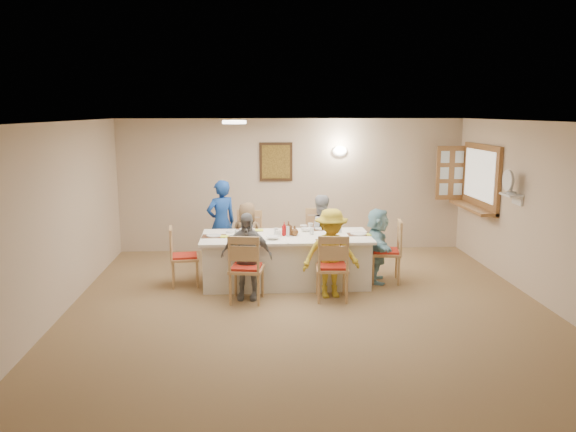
{
  "coord_description": "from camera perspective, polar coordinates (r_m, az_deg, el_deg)",
  "views": [
    {
      "loc": [
        -0.72,
        -7.03,
        2.63
      ],
      "look_at": [
        -0.2,
        1.4,
        1.05
      ],
      "focal_mm": 35.0,
      "sensor_mm": 36.0,
      "label": 1
    }
  ],
  "objects": [
    {
      "name": "drinking_glass",
      "position": [
        8.61,
        -1.21,
        -1.56
      ],
      "size": [
        0.07,
        0.07,
        0.1
      ],
      "primitive_type": "cylinder",
      "color": "silver",
      "rests_on": "dining_table"
    },
    {
      "name": "ground",
      "position": [
        7.54,
        2.2,
        -9.83
      ],
      "size": [
        7.0,
        7.0,
        0.0
      ],
      "primitive_type": "plane",
      "color": "#997750"
    },
    {
      "name": "dining_table",
      "position": [
        8.68,
        -0.19,
        -4.44
      ],
      "size": [
        2.58,
        1.09,
        0.76
      ],
      "primitive_type": "cube",
      "color": "white",
      "rests_on": "ground"
    },
    {
      "name": "placemat_br",
      "position": [
        9.05,
        3.45,
        -1.34
      ],
      "size": [
        0.34,
        0.26,
        0.01
      ],
      "primitive_type": "cube",
      "color": "#472B19",
      "rests_on": "dining_table"
    },
    {
      "name": "plate_bl",
      "position": [
        8.98,
        -4.18,
        -1.37
      ],
      "size": [
        0.26,
        0.26,
        0.02
      ],
      "primitive_type": "cylinder",
      "color": "white",
      "rests_on": "dining_table"
    },
    {
      "name": "room_walls",
      "position": [
        7.16,
        2.29,
        1.61
      ],
      "size": [
        7.0,
        7.0,
        7.0
      ],
      "color": "beige",
      "rests_on": "ground"
    },
    {
      "name": "diner_back_right",
      "position": [
        9.32,
        3.25,
        -1.74
      ],
      "size": [
        0.76,
        0.67,
        1.28
      ],
      "primitive_type": "imported",
      "rotation": [
        0.0,
        0.0,
        3.29
      ],
      "color": "#9C9FA4",
      "rests_on": "ground"
    },
    {
      "name": "fan_shelf",
      "position": [
        9.04,
        21.74,
        2.01
      ],
      "size": [
        0.22,
        0.36,
        0.03
      ],
      "primitive_type": "cube",
      "color": "white",
      "rests_on": "room_walls"
    },
    {
      "name": "plate_le",
      "position": [
        8.59,
        -7.54,
        -1.98
      ],
      "size": [
        0.22,
        0.22,
        0.01
      ],
      "primitive_type": "cylinder",
      "color": "white",
      "rests_on": "dining_table"
    },
    {
      "name": "diner_back_left",
      "position": [
        9.27,
        -4.15,
        -2.17
      ],
      "size": [
        0.72,
        0.6,
        1.17
      ],
      "primitive_type": "imported",
      "rotation": [
        0.0,
        0.0,
        2.94
      ],
      "color": "brown",
      "rests_on": "ground"
    },
    {
      "name": "napkin_bl",
      "position": [
        8.93,
        -3.02,
        -1.44
      ],
      "size": [
        0.15,
        0.15,
        0.01
      ],
      "primitive_type": "cube",
      "color": "#E8F834",
      "rests_on": "dining_table"
    },
    {
      "name": "diner_right_end",
      "position": [
        8.82,
        9.07,
        -2.97
      ],
      "size": [
        1.17,
        0.63,
        1.16
      ],
      "primitive_type": "imported",
      "rotation": [
        0.0,
        0.0,
        1.43
      ],
      "color": "#8DC5D3",
      "rests_on": "ground"
    },
    {
      "name": "chair_left_end",
      "position": [
        8.71,
        -10.46,
        -4.03
      ],
      "size": [
        0.49,
        0.49,
        0.92
      ],
      "primitive_type": null,
      "rotation": [
        0.0,
        0.0,
        1.69
      ],
      "color": "tan",
      "rests_on": "ground"
    },
    {
      "name": "chair_front_right",
      "position": [
        7.94,
        4.49,
        -5.11
      ],
      "size": [
        0.49,
        0.49,
        0.97
      ],
      "primitive_type": null,
      "rotation": [
        0.0,
        0.0,
        3.08
      ],
      "color": "tan",
      "rests_on": "ground"
    },
    {
      "name": "chair_front_left",
      "position": [
        7.86,
        -4.24,
        -5.21
      ],
      "size": [
        0.54,
        0.54,
        0.99
      ],
      "primitive_type": null,
      "rotation": [
        0.0,
        0.0,
        2.98
      ],
      "color": "tan",
      "rests_on": "ground"
    },
    {
      "name": "chair_back_left",
      "position": [
        9.41,
        -4.13,
        -2.54
      ],
      "size": [
        0.55,
        0.55,
        0.99
      ],
      "primitive_type": null,
      "rotation": [
        0.0,
        0.0,
        -0.17
      ],
      "color": "tan",
      "rests_on": "ground"
    },
    {
      "name": "napkin_re",
      "position": [
        8.71,
        8.4,
        -1.86
      ],
      "size": [
        0.14,
        0.14,
        0.01
      ],
      "primitive_type": "cube",
      "color": "#E8F834",
      "rests_on": "dining_table"
    },
    {
      "name": "napkin_fr",
      "position": [
        8.21,
        5.45,
        -2.55
      ],
      "size": [
        0.13,
        0.13,
        0.01
      ],
      "primitive_type": "cube",
      "color": "#E8F834",
      "rests_on": "dining_table"
    },
    {
      "name": "placemat_fl",
      "position": [
        8.16,
        -4.24,
        -2.66
      ],
      "size": [
        0.37,
        0.28,
        0.01
      ],
      "primitive_type": "cube",
      "color": "#472B19",
      "rests_on": "dining_table"
    },
    {
      "name": "wall_picture",
      "position": [
        10.54,
        -1.24,
        5.53
      ],
      "size": [
        0.62,
        0.05,
        0.72
      ],
      "color": "#352212",
      "rests_on": "room_walls"
    },
    {
      "name": "diner_front_right",
      "position": [
        8.01,
        4.39,
        -3.8
      ],
      "size": [
        0.95,
        0.69,
        1.28
      ],
      "primitive_type": "imported",
      "rotation": [
        0.0,
        0.0,
        0.13
      ],
      "color": "gold",
      "rests_on": "ground"
    },
    {
      "name": "napkin_fl",
      "position": [
        8.11,
        -2.97,
        -2.68
      ],
      "size": [
        0.13,
        0.13,
        0.01
      ],
      "primitive_type": "cube",
      "color": "#E8F834",
      "rests_on": "dining_table"
    },
    {
      "name": "plate_fr",
      "position": [
        8.23,
        4.15,
        -2.47
      ],
      "size": [
        0.25,
        0.25,
        0.02
      ],
      "primitive_type": "cylinder",
      "color": "white",
      "rests_on": "dining_table"
    },
    {
      "name": "condiment_ketchup",
      "position": [
        8.55,
        -0.39,
        -1.31
      ],
      "size": [
        0.08,
        0.08,
        0.21
      ],
      "primitive_type": "imported",
      "rotation": [
        0.0,
        0.0,
        0.01
      ],
      "color": "#B80F10",
      "rests_on": "dining_table"
    },
    {
      "name": "diner_front_left",
      "position": [
        7.94,
        -4.24,
        -4.08
      ],
      "size": [
        0.82,
        0.52,
        1.24
      ],
      "primitive_type": "imported",
      "rotation": [
        0.0,
        0.0,
        -0.15
      ],
      "color": "gray",
      "rests_on": "ground"
    },
    {
      "name": "plate_br",
      "position": [
        9.04,
        3.45,
        -1.27
      ],
      "size": [
        0.22,
        0.22,
        0.01
      ],
      "primitive_type": "cylinder",
      "color": "white",
      "rests_on": "dining_table"
    },
    {
      "name": "placemat_re",
      "position": [
        8.72,
        7.18,
        -1.85
      ],
      "size": [
        0.34,
        0.25,
        0.01
      ],
      "primitive_type": "cube",
      "color": "#472B19",
      "rests_on": "dining_table"
    },
    {
      "name": "shutter_door",
      "position": [
        10.89,
        16.23,
        4.22
      ],
      "size": [
        0.55,
        0.04,
        1.0
      ],
      "primitive_type": "cube",
      "color": "#976237",
      "rests_on": "room_walls"
    },
    {
      "name": "condiment_malt",
      "position": [
        8.56,
        0.68,
        -1.5
      ],
      "size": [
        0.21,
        0.21,
        0.15
      ],
      "primitive_type": "imported",
      "rotation": [
        0.0,
        0.0,
        0.41
      ],
      "color": "brown",
      "rests_on": "dining_table"
    },
    {
      "name": "ceiling_light",
      "position": [
        8.54,
        -5.48,
        9.47
      ],
      "size": [
        0.36,
        0.36,
        0.05
      ],
      "primitive_type": "cylinder",
      "color": "white",
      "rests_on": "room_walls"
    },
    {
      "name": "hatch_sill",
      "position": [
        10.31,
        18.22,
        0.82
      ],
      "size": [
        0.3,
        1.5,
        0.05
      ],
      "primitive_type": "cube",
      "color": "#976237",
      "rests_on": "room_walls"
    },
    {
      "name": "bowl_a",
      "position": [
        8.33,
        -1.54,
        -2.22
      ],
      "size": [
        0.22,
        0.22,
        0.05
      ],
      "primitive_type": "imported",
      "rotation": [
        0.0,
        0.0,
        -0.07
      ],
      "color": "white",
      "rests_on": "dining_table"
    },
    {
      "name": "chair_back_right",
      "position": [
        9.47,
        3.15,
        -2.37
      ],
      "size": [
        0.52,
        0.52,
        1.01
      ],
      "primitive_type": null,
      "rotation": [
        0.0,
        0.0,
        -0.06
      ],
      "color": "tan",
      "rests_on": "ground"
    },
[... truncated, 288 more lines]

